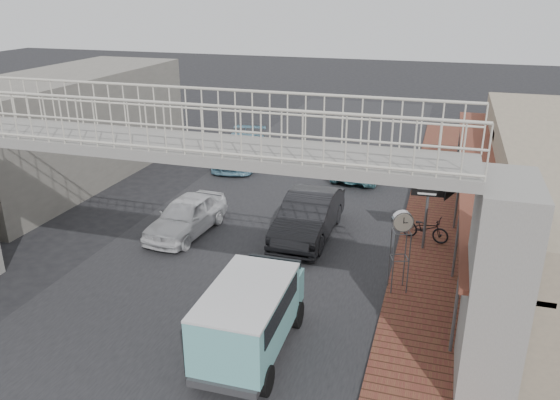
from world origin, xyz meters
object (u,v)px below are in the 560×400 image
Objects in this scene: dark_sedan at (308,216)px; arrow_sign at (451,187)px; angkot_far at (240,150)px; motorcycle_far at (423,163)px; motorcycle_near at (425,228)px; street_clock at (402,225)px; angkot_curb at (363,163)px; angkot_van at (250,310)px; white_hatchback at (186,216)px.

dark_sedan is 1.71× the size of arrow_sign.
angkot_far is 2.94× the size of motorcycle_far.
angkot_far is at bearing 139.63° from arrow_sign.
motorcycle_near is (9.88, -7.13, -0.20)m from angkot_far.
arrow_sign is (1.29, 3.17, 0.22)m from street_clock.
angkot_curb is 2.92m from motorcycle_far.
angkot_far is 12.18m from motorcycle_near.
angkot_van is (0.38, -7.25, 0.43)m from dark_sedan.
street_clock is (8.02, -2.05, 1.51)m from white_hatchback.
motorcycle_near is at bearing 16.23° from white_hatchback.
dark_sedan reaches higher than angkot_far.
motorcycle_far is at bearing 70.98° from street_clock.
angkot_far is 2.04× the size of street_clock.
angkot_far reaches higher than motorcycle_far.
motorcycle_near is (8.60, 1.81, -0.15)m from white_hatchback.
angkot_far is 13.27m from arrow_sign.
motorcycle_far is at bearing 54.62° from white_hatchback.
angkot_van is 1.58× the size of street_clock.
motorcycle_far is (8.02, 9.66, -0.07)m from white_hatchback.
motorcycle_far is 0.69× the size of street_clock.
angkot_van is 5.31m from street_clock.
angkot_van is 8.86m from motorcycle_near.
street_clock is (3.20, 4.13, 0.97)m from angkot_van.
motorcycle_far is at bearing 77.74° from angkot_van.
angkot_van is 8.65m from arrow_sign.
motorcycle_far is (9.30, 0.72, -0.12)m from angkot_far.
motorcycle_near is (3.38, -7.01, -0.09)m from angkot_curb.
street_clock reaches higher than motorcycle_far.
street_clock is at bearing -173.02° from motorcycle_near.
dark_sedan is at bearing -61.94° from angkot_far.
motorcycle_far is at bearing 94.67° from arrow_sign.
arrow_sign reaches higher than motorcycle_near.
angkot_far is 1.80× the size of arrow_sign.
angkot_far is 1.29× the size of angkot_van.
dark_sedan is 9.30m from motorcycle_far.
white_hatchback is at bearing 65.93° from angkot_curb.
angkot_van is at bearing 170.21° from motorcycle_near.
angkot_far is at bearing 111.13° from angkot_van.
white_hatchback is at bearing 127.11° from angkot_van.
motorcycle_near is at bearing 62.46° from street_clock.
dark_sedan is 5.13m from arrow_sign.
white_hatchback is at bearing 117.41° from motorcycle_near.
dark_sedan is 7.28m from angkot_van.
motorcycle_far is 11.82m from street_clock.
angkot_van reaches higher than dark_sedan.
white_hatchback is 4.57m from dark_sedan.
angkot_van is (6.10, -15.12, 0.49)m from angkot_far.
motorcycle_near is at bearing 10.59° from dark_sedan.
arrow_sign is (10.59, -7.82, 1.69)m from angkot_far.
street_clock is 0.88× the size of arrow_sign.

